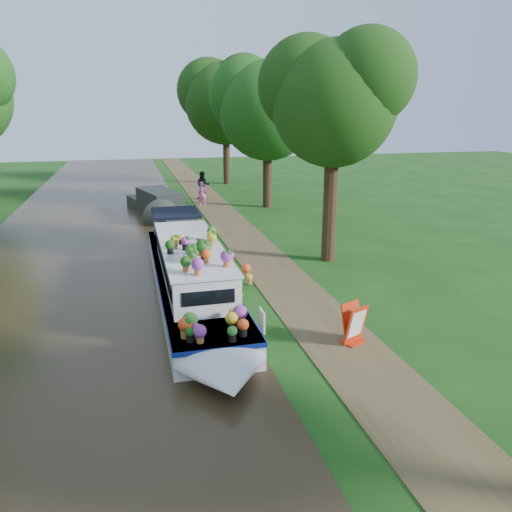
{
  "coord_description": "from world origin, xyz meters",
  "views": [
    {
      "loc": [
        -4.02,
        -15.61,
        6.05
      ],
      "look_at": [
        -0.05,
        0.01,
        1.3
      ],
      "focal_mm": 35.0,
      "sensor_mm": 36.0,
      "label": 1
    }
  ],
  "objects_px": {
    "plant_boat": "(192,275)",
    "pedestrian_dark": "(203,185)",
    "sandwich_board": "(354,325)",
    "second_boat": "(160,205)",
    "pedestrian_pink": "(202,194)"
  },
  "relations": [
    {
      "from": "second_boat",
      "to": "sandwich_board",
      "type": "relative_size",
      "value": 7.27
    },
    {
      "from": "plant_boat",
      "to": "pedestrian_dark",
      "type": "relative_size",
      "value": 7.04
    },
    {
      "from": "plant_boat",
      "to": "second_boat",
      "type": "distance_m",
      "value": 14.45
    },
    {
      "from": "second_boat",
      "to": "pedestrian_dark",
      "type": "bearing_deg",
      "value": 37.96
    },
    {
      "from": "sandwich_board",
      "to": "pedestrian_dark",
      "type": "xyz_separation_m",
      "value": [
        -0.61,
        23.14,
        0.47
      ]
    },
    {
      "from": "second_boat",
      "to": "pedestrian_pink",
      "type": "bearing_deg",
      "value": 19.75
    },
    {
      "from": "pedestrian_dark",
      "to": "sandwich_board",
      "type": "bearing_deg",
      "value": -78.72
    },
    {
      "from": "sandwich_board",
      "to": "pedestrian_pink",
      "type": "relative_size",
      "value": 0.7
    },
    {
      "from": "sandwich_board",
      "to": "pedestrian_pink",
      "type": "distance_m",
      "value": 20.76
    },
    {
      "from": "plant_boat",
      "to": "sandwich_board",
      "type": "xyz_separation_m",
      "value": [
        3.77,
        -4.26,
        -0.33
      ]
    },
    {
      "from": "sandwich_board",
      "to": "pedestrian_dark",
      "type": "distance_m",
      "value": 23.15
    },
    {
      "from": "sandwich_board",
      "to": "pedestrian_pink",
      "type": "xyz_separation_m",
      "value": [
        -1.02,
        20.74,
        0.29
      ]
    },
    {
      "from": "second_boat",
      "to": "pedestrian_pink",
      "type": "height_order",
      "value": "pedestrian_pink"
    },
    {
      "from": "second_boat",
      "to": "pedestrian_dark",
      "type": "xyz_separation_m",
      "value": [
        3.27,
        4.43,
        0.4
      ]
    },
    {
      "from": "pedestrian_pink",
      "to": "second_boat",
      "type": "bearing_deg",
      "value": -131.51
    }
  ]
}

